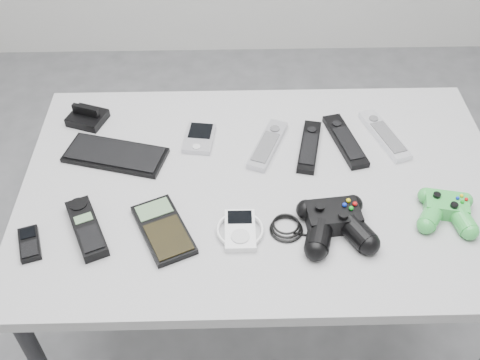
{
  "coord_description": "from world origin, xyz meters",
  "views": [
    {
      "loc": [
        -0.13,
        -0.99,
        1.7
      ],
      "look_at": [
        -0.11,
        -0.07,
        0.78
      ],
      "focal_mm": 42.0,
      "sensor_mm": 36.0,
      "label": 1
    }
  ],
  "objects_px": {
    "remote_silver_a": "(268,144)",
    "remote_black_a": "(309,146)",
    "remote_silver_b": "(384,135)",
    "controller_black": "(335,221)",
    "pda_keyboard": "(115,155)",
    "mp3_player": "(240,230)",
    "desk": "(263,201)",
    "calculator": "(163,229)",
    "pda": "(199,138)",
    "remote_black_b": "(345,140)",
    "cordless_handset": "(87,228)",
    "mobile_phone": "(29,244)",
    "controller_green": "(447,209)"
  },
  "relations": [
    {
      "from": "mobile_phone",
      "to": "remote_silver_a",
      "type": "bearing_deg",
      "value": 11.5
    },
    {
      "from": "remote_black_b",
      "to": "controller_black",
      "type": "distance_m",
      "value": 0.29
    },
    {
      "from": "desk",
      "to": "pda",
      "type": "height_order",
      "value": "pda"
    },
    {
      "from": "desk",
      "to": "remote_silver_a",
      "type": "relative_size",
      "value": 6.14
    },
    {
      "from": "pda",
      "to": "remote_silver_a",
      "type": "bearing_deg",
      "value": -2.58
    },
    {
      "from": "pda",
      "to": "remote_black_b",
      "type": "relative_size",
      "value": 0.55
    },
    {
      "from": "remote_black_a",
      "to": "mp3_player",
      "type": "xyz_separation_m",
      "value": [
        -0.18,
        -0.27,
        0.0
      ]
    },
    {
      "from": "cordless_handset",
      "to": "controller_green",
      "type": "relative_size",
      "value": 1.22
    },
    {
      "from": "remote_black_a",
      "to": "cordless_handset",
      "type": "relative_size",
      "value": 1.11
    },
    {
      "from": "desk",
      "to": "remote_black_b",
      "type": "bearing_deg",
      "value": 32.26
    },
    {
      "from": "pda_keyboard",
      "to": "remote_silver_a",
      "type": "distance_m",
      "value": 0.38
    },
    {
      "from": "remote_black_a",
      "to": "remote_black_b",
      "type": "distance_m",
      "value": 0.09
    },
    {
      "from": "calculator",
      "to": "controller_black",
      "type": "relative_size",
      "value": 0.65
    },
    {
      "from": "desk",
      "to": "mp3_player",
      "type": "relative_size",
      "value": 10.37
    },
    {
      "from": "remote_silver_a",
      "to": "controller_black",
      "type": "bearing_deg",
      "value": -42.68
    },
    {
      "from": "desk",
      "to": "mobile_phone",
      "type": "relative_size",
      "value": 12.43
    },
    {
      "from": "calculator",
      "to": "remote_black_b",
      "type": "bearing_deg",
      "value": 8.06
    },
    {
      "from": "pda_keyboard",
      "to": "remote_silver_b",
      "type": "xyz_separation_m",
      "value": [
        0.68,
        0.06,
        0.0
      ]
    },
    {
      "from": "remote_silver_b",
      "to": "calculator",
      "type": "height_order",
      "value": "remote_silver_b"
    },
    {
      "from": "remote_silver_a",
      "to": "pda",
      "type": "bearing_deg",
      "value": -168.03
    },
    {
      "from": "cordless_handset",
      "to": "mp3_player",
      "type": "height_order",
      "value": "cordless_handset"
    },
    {
      "from": "controller_green",
      "to": "pda_keyboard",
      "type": "bearing_deg",
      "value": 176.45
    },
    {
      "from": "pda",
      "to": "mobile_phone",
      "type": "bearing_deg",
      "value": -128.74
    },
    {
      "from": "desk",
      "to": "remote_black_b",
      "type": "relative_size",
      "value": 5.74
    },
    {
      "from": "remote_silver_a",
      "to": "calculator",
      "type": "bearing_deg",
      "value": -109.64
    },
    {
      "from": "controller_black",
      "to": "controller_green",
      "type": "height_order",
      "value": "controller_black"
    },
    {
      "from": "mp3_player",
      "to": "controller_black",
      "type": "distance_m",
      "value": 0.2
    },
    {
      "from": "pda_keyboard",
      "to": "controller_black",
      "type": "relative_size",
      "value": 0.9
    },
    {
      "from": "pda",
      "to": "remote_black_a",
      "type": "distance_m",
      "value": 0.28
    },
    {
      "from": "remote_silver_a",
      "to": "remote_black_a",
      "type": "distance_m",
      "value": 0.1
    },
    {
      "from": "desk",
      "to": "cordless_handset",
      "type": "xyz_separation_m",
      "value": [
        -0.39,
        -0.14,
        0.08
      ]
    },
    {
      "from": "desk",
      "to": "pda",
      "type": "xyz_separation_m",
      "value": [
        -0.16,
        0.15,
        0.07
      ]
    },
    {
      "from": "mp3_player",
      "to": "desk",
      "type": "bearing_deg",
      "value": 68.67
    },
    {
      "from": "pda_keyboard",
      "to": "mobile_phone",
      "type": "height_order",
      "value": "same"
    },
    {
      "from": "mobile_phone",
      "to": "mp3_player",
      "type": "distance_m",
      "value": 0.45
    },
    {
      "from": "cordless_handset",
      "to": "remote_silver_b",
      "type": "bearing_deg",
      "value": -1.31
    },
    {
      "from": "remote_silver_a",
      "to": "mp3_player",
      "type": "bearing_deg",
      "value": -83.18
    },
    {
      "from": "remote_black_a",
      "to": "remote_silver_b",
      "type": "distance_m",
      "value": 0.2
    },
    {
      "from": "pda",
      "to": "remote_black_b",
      "type": "distance_m",
      "value": 0.37
    },
    {
      "from": "desk",
      "to": "mobile_phone",
      "type": "bearing_deg",
      "value": -160.54
    },
    {
      "from": "desk",
      "to": "mp3_player",
      "type": "bearing_deg",
      "value": -111.47
    },
    {
      "from": "desk",
      "to": "controller_black",
      "type": "xyz_separation_m",
      "value": [
        0.14,
        -0.15,
        0.09
      ]
    },
    {
      "from": "mp3_player",
      "to": "pda",
      "type": "bearing_deg",
      "value": 107.56
    },
    {
      "from": "pda_keyboard",
      "to": "remote_black_b",
      "type": "relative_size",
      "value": 1.24
    },
    {
      "from": "pda",
      "to": "mp3_player",
      "type": "relative_size",
      "value": 1.0
    },
    {
      "from": "calculator",
      "to": "cordless_handset",
      "type": "bearing_deg",
      "value": 153.88
    },
    {
      "from": "remote_silver_b",
      "to": "controller_black",
      "type": "relative_size",
      "value": 0.72
    },
    {
      "from": "pda_keyboard",
      "to": "remote_black_b",
      "type": "bearing_deg",
      "value": 19.13
    },
    {
      "from": "mobile_phone",
      "to": "controller_black",
      "type": "relative_size",
      "value": 0.33
    },
    {
      "from": "cordless_handset",
      "to": "remote_silver_a",
      "type": "bearing_deg",
      "value": 9.06
    }
  ]
}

